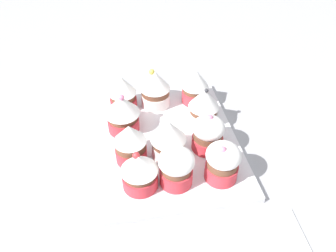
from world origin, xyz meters
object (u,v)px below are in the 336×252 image
baking_tray (168,141)px  cupcake_10 (223,162)px  cupcake_2 (130,143)px  cupcake_9 (208,134)px  cupcake_3 (140,171)px  cupcake_6 (176,167)px  cupcake_5 (168,138)px  cupcake_7 (195,86)px  cupcake_0 (123,92)px  napkin (264,247)px  cupcake_1 (122,113)px  cupcake_8 (204,106)px  cupcake_4 (155,88)px

baking_tray → cupcake_10: cupcake_10 is taller
cupcake_2 → cupcake_9: (-0.51, 13.28, -0.54)cm
cupcake_3 → cupcake_6: bearing=86.8°
cupcake_5 → cupcake_7: cupcake_5 is taller
cupcake_0 → napkin: bearing=26.2°
cupcake_0 → baking_tray: bearing=33.8°
cupcake_0 → napkin: (33.25, 16.38, -4.58)cm
cupcake_2 → cupcake_3: cupcake_2 is taller
cupcake_3 → cupcake_1: bearing=-174.0°
cupcake_10 → cupcake_1: bearing=-135.0°
baking_tray → cupcake_7: (-10.08, 7.40, 4.28)cm
cupcake_6 → cupcake_9: cupcake_9 is taller
cupcake_2 → cupcake_8: (-7.40, 14.33, 0.02)cm
baking_tray → cupcake_9: (3.45, 6.31, 3.89)cm
cupcake_3 → cupcake_9: 13.97cm
cupcake_1 → cupcake_10: cupcake_1 is taller
cupcake_6 → cupcake_8: (-13.48, 7.91, 0.41)cm
cupcake_2 → cupcake_6: (6.07, 6.43, -0.39)cm
baking_tray → cupcake_0: size_ratio=4.36×
cupcake_3 → cupcake_9: (-6.27, 12.48, -0.02)cm
cupcake_0 → cupcake_9: (13.99, 13.37, -0.39)cm
cupcake_1 → cupcake_6: 15.70cm
cupcake_6 → cupcake_9: size_ratio=0.96×
cupcake_3 → cupcake_9: size_ratio=0.99×
cupcake_4 → cupcake_10: bearing=19.4°
cupcake_8 → cupcake_10: 13.80cm
cupcake_5 → cupcake_6: 6.00cm
cupcake_0 → cupcake_4: size_ratio=0.89×
cupcake_1 → cupcake_3: bearing=6.0°
cupcake_0 → cupcake_6: cupcake_0 is taller
cupcake_2 → cupcake_10: bearing=65.0°
cupcake_2 → cupcake_10: (6.38, 13.68, -0.31)cm
cupcake_2 → cupcake_7: (-14.04, 14.37, -0.16)cm
cupcake_1 → cupcake_9: size_ratio=1.14×
baking_tray → cupcake_5: cupcake_5 is taller
cupcake_8 → cupcake_7: bearing=179.7°
cupcake_8 → napkin: bearing=4.3°
cupcake_3 → cupcake_0: bearing=-177.5°
cupcake_1 → cupcake_10: 20.25cm
cupcake_4 → cupcake_8: (7.03, 7.99, -0.08)cm
cupcake_5 → cupcake_8: (-7.49, 8.03, -0.04)cm
cupcake_2 → cupcake_6: 8.85cm
napkin → cupcake_0: bearing=-153.8°
cupcake_2 → cupcake_3: (5.76, 0.80, -0.52)cm
baking_tray → cupcake_6: bearing=-3.1°
cupcake_4 → cupcake_5: cupcake_4 is taller
cupcake_2 → cupcake_4: bearing=156.3°
cupcake_7 → cupcake_6: bearing=-21.6°
baking_tray → cupcake_4: (-10.47, -0.63, 4.53)cm
cupcake_3 → napkin: 20.65cm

